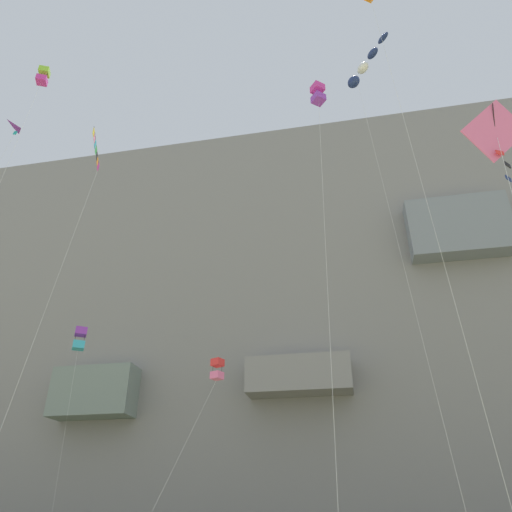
{
  "coord_description": "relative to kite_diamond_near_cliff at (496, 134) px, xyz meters",
  "views": [
    {
      "loc": [
        5.64,
        -5.09,
        2.29
      ],
      "look_at": [
        -0.38,
        25.97,
        19.84
      ],
      "focal_mm": 33.46,
      "sensor_mm": 36.0,
      "label": 1
    }
  ],
  "objects": [
    {
      "name": "kite_diamond_near_cliff",
      "position": [
        0.0,
        0.0,
        0.0
      ],
      "size": [
        3.53,
        4.84,
        15.09
      ],
      "color": "pink",
      "rests_on": "ground"
    },
    {
      "name": "kite_box_upper_mid",
      "position": [
        -14.0,
        16.54,
        -2.71
      ],
      "size": [
        3.07,
        6.0,
        11.6
      ],
      "color": "red",
      "rests_on": "ground"
    },
    {
      "name": "kite_box_mid_left",
      "position": [
        -25.66,
        7.54,
        17.16
      ],
      "size": [
        3.38,
        5.42,
        31.65
      ],
      "color": "#8CCC33",
      "rests_on": "ground"
    },
    {
      "name": "cliff_face",
      "position": [
        -11.26,
        59.69,
        15.22
      ],
      "size": [
        180.0,
        35.27,
        57.68
      ],
      "color": "gray",
      "rests_on": "ground"
    },
    {
      "name": "kite_box_front_field",
      "position": [
        -5.82,
        6.41,
        9.95
      ],
      "size": [
        0.93,
        6.06,
        24.36
      ],
      "color": "#CC3399",
      "rests_on": "ground"
    },
    {
      "name": "kite_banner_far_left",
      "position": [
        -19.58,
        6.71,
        7.02
      ],
      "size": [
        1.44,
        5.86,
        22.46
      ],
      "color": "black",
      "rests_on": "ground"
    },
    {
      "name": "kite_delta_high_center",
      "position": [
        -34.22,
        15.47,
        19.53
      ],
      "size": [
        2.14,
        5.85,
        34.72
      ],
      "color": "purple",
      "rests_on": "ground"
    },
    {
      "name": "kite_windsock_mid_right",
      "position": [
        -2.52,
        11.66,
        17.55
      ],
      "size": [
        3.17,
        5.5,
        31.68
      ],
      "color": "navy",
      "rests_on": "ground"
    },
    {
      "name": "kite_box_mid_center",
      "position": [
        -29.92,
        25.47,
        3.49
      ],
      "size": [
        3.08,
        3.71,
        18.16
      ],
      "color": "purple",
      "rests_on": "ground"
    }
  ]
}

